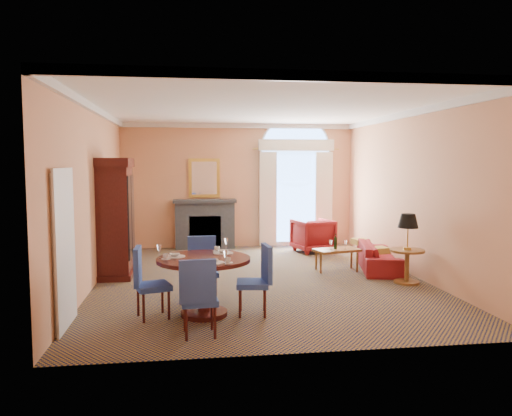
{
  "coord_description": "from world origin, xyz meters",
  "views": [
    {
      "loc": [
        -1.35,
        -9.19,
        2.18
      ],
      "look_at": [
        0.0,
        0.5,
        1.3
      ],
      "focal_mm": 35.0,
      "sensor_mm": 36.0,
      "label": 1
    }
  ],
  "objects": [
    {
      "name": "dining_table",
      "position": [
        -1.12,
        -2.16,
        0.61
      ],
      "size": [
        1.34,
        1.34,
        1.04
      ],
      "color": "#340E0B",
      "rests_on": "ground"
    },
    {
      "name": "dining_chair_east",
      "position": [
        -0.33,
        -2.21,
        0.58
      ],
      "size": [
        0.51,
        0.51,
        1.01
      ],
      "rotation": [
        0.0,
        0.0,
        1.44
      ],
      "color": "#27459D",
      "rests_on": "ground"
    },
    {
      "name": "dining_chair_west",
      "position": [
        -1.94,
        -2.17,
        0.58
      ],
      "size": [
        0.56,
        0.56,
        1.01
      ],
      "rotation": [
        0.0,
        0.0,
        -1.27
      ],
      "color": "#27459D",
      "rests_on": "ground"
    },
    {
      "name": "dining_chair_south",
      "position": [
        -1.22,
        -3.07,
        0.58
      ],
      "size": [
        0.49,
        0.5,
        1.01
      ],
      "rotation": [
        0.0,
        0.0,
        0.06
      ],
      "color": "#27459D",
      "rests_on": "ground"
    },
    {
      "name": "coffee_table",
      "position": [
        1.64,
        0.46,
        0.42
      ],
      "size": [
        0.98,
        0.69,
        0.77
      ],
      "rotation": [
        0.0,
        0.0,
        0.24
      ],
      "color": "brown",
      "rests_on": "ground"
    },
    {
      "name": "room_envelope",
      "position": [
        -0.03,
        0.67,
        2.51
      ],
      "size": [
        6.04,
        7.52,
        3.45
      ],
      "color": "tan",
      "rests_on": "ground"
    },
    {
      "name": "ground",
      "position": [
        0.0,
        0.0,
        0.0
      ],
      "size": [
        7.5,
        7.5,
        0.0
      ],
      "primitive_type": "plane",
      "color": "#141B40",
      "rests_on": "ground"
    },
    {
      "name": "dining_chair_north",
      "position": [
        -1.12,
        -1.32,
        0.58
      ],
      "size": [
        0.51,
        0.51,
        1.01
      ],
      "rotation": [
        0.0,
        0.0,
        3.28
      ],
      "color": "#27459D",
      "rests_on": "ground"
    },
    {
      "name": "armchair",
      "position": [
        1.71,
        2.67,
        0.41
      ],
      "size": [
        1.05,
        1.07,
        0.81
      ],
      "primitive_type": "imported",
      "rotation": [
        0.0,
        0.0,
        3.37
      ],
      "color": "maroon",
      "rests_on": "ground"
    },
    {
      "name": "armoire",
      "position": [
        -2.72,
        0.64,
        1.1
      ],
      "size": [
        0.65,
        1.16,
        2.28
      ],
      "color": "#340E0B",
      "rests_on": "ground"
    },
    {
      "name": "sofa",
      "position": [
        2.55,
        0.47,
        0.27
      ],
      "size": [
        1.14,
        1.97,
        0.54
      ],
      "primitive_type": "imported",
      "rotation": [
        0.0,
        0.0,
        1.33
      ],
      "color": "maroon",
      "rests_on": "ground"
    },
    {
      "name": "side_table",
      "position": [
        2.6,
        -0.73,
        0.79
      ],
      "size": [
        0.62,
        0.62,
        1.25
      ],
      "color": "brown",
      "rests_on": "ground"
    }
  ]
}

